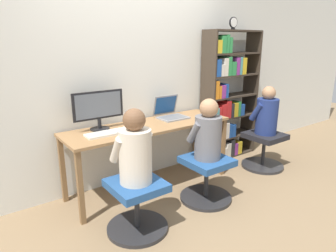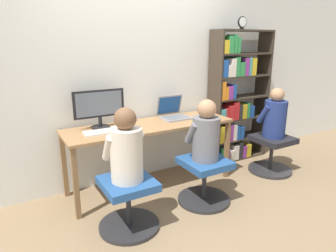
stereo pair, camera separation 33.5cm
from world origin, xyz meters
name	(u,v)px [view 1 (the left image)]	position (x,y,z in m)	size (l,w,h in m)	color
ground_plane	(165,196)	(0.00, 0.00, 0.00)	(14.00, 14.00, 0.00)	#846B4C
wall_back	(132,76)	(0.00, 0.67, 1.30)	(10.00, 0.05, 2.60)	silver
desk	(150,132)	(0.00, 0.30, 0.69)	(1.97, 0.60, 0.77)	olive
desktop_monitor	(99,109)	(-0.54, 0.46, 1.00)	(0.56, 0.21, 0.42)	black
laptop	(170,113)	(0.39, 0.42, 0.83)	(0.35, 0.33, 0.27)	gray
keyboard	(106,133)	(-0.57, 0.25, 0.79)	(0.41, 0.17, 0.03)	silver
computer_mouse_by_keyboard	(129,129)	(-0.30, 0.25, 0.79)	(0.06, 0.09, 0.03)	silver
office_chair_left	(137,204)	(-0.57, -0.35, 0.26)	(0.57, 0.57, 0.49)	#262628
office_chair_right	(206,177)	(0.33, -0.31, 0.26)	(0.57, 0.57, 0.49)	#262628
person_at_monitor	(135,151)	(-0.57, -0.35, 0.78)	(0.35, 0.32, 0.67)	beige
person_at_laptop	(208,133)	(0.33, -0.31, 0.77)	(0.35, 0.31, 0.65)	slate
bookshelf	(226,102)	(1.41, 0.46, 0.85)	(0.93, 0.28, 1.84)	#382D23
desk_clock	(233,23)	(1.41, 0.40, 1.93)	(0.14, 0.03, 0.16)	black
office_chair_side	(264,149)	(1.58, -0.13, 0.26)	(0.57, 0.57, 0.49)	#262628
person_near_shelf	(267,113)	(1.58, -0.12, 0.77)	(0.35, 0.31, 0.65)	navy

